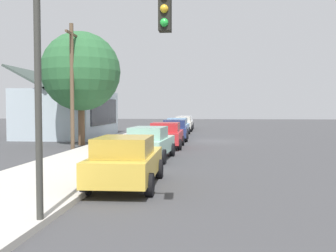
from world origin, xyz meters
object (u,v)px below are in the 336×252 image
car_silver (185,122)px  car_ivory (184,124)px  car_seafoam (150,143)px  utility_pole_wooden (72,84)px  traffic_light_main (88,56)px  car_mustard (126,161)px  shade_tree (81,72)px  fire_hydrant_red (139,141)px  car_skyblue (178,126)px  car_navy (175,130)px  car_cherry (166,135)px

car_silver → car_ivory: bearing=179.4°
car_seafoam → utility_pole_wooden: bearing=54.7°
car_ivory → car_silver: bearing=2.0°
car_seafoam → traffic_light_main: size_ratio=0.90×
car_mustard → shade_tree: (12.93, 5.80, 4.08)m
car_silver → utility_pole_wooden: (-24.81, 5.39, 3.11)m
car_seafoam → fire_hydrant_red: bearing=19.4°
car_mustard → fire_hydrant_red: bearing=6.6°
shade_tree → fire_hydrant_red: (-2.17, -4.29, -4.40)m
car_skyblue → car_seafoam: bearing=-179.2°
car_skyblue → car_silver: bearing=0.9°
car_seafoam → utility_pole_wooden: 7.47m
car_ivory → car_silver: size_ratio=0.94×
car_navy → car_ivory: 12.02m
car_ivory → fire_hydrant_red: size_ratio=6.29×
utility_pole_wooden → car_skyblue: bearing=-22.9°
shade_tree → fire_hydrant_red: bearing=-116.9°
car_cherry → car_navy: 5.55m
car_cherry → traffic_light_main: size_ratio=0.86×
fire_hydrant_red → utility_pole_wooden: bearing=94.6°
car_navy → fire_hydrant_red: car_navy is taller
shade_tree → car_cherry: bearing=-100.5°
car_navy → traffic_light_main: 21.74m
traffic_light_main → fire_hydrant_red: traffic_light_main is taller
car_navy → utility_pole_wooden: bearing=139.4°
car_mustard → car_ivory: bearing=-1.5°
car_cherry → fire_hydrant_red: size_ratio=6.32×
car_skyblue → utility_pole_wooden: bearing=158.0°
car_silver → shade_tree: size_ratio=0.63×
car_mustard → car_silver: (35.24, 0.13, 0.00)m
car_cherry → shade_tree: shade_tree is taller
car_cherry → car_skyblue: (11.31, 0.14, 0.00)m
car_mustard → car_navy: 17.40m
traffic_light_main → car_cherry: bearing=0.5°
car_cherry → fire_hydrant_red: car_cherry is taller
car_cherry → car_skyblue: size_ratio=0.97×
car_skyblue → car_ivory: (6.25, -0.18, -0.00)m
car_mustard → car_skyblue: size_ratio=0.98×
car_seafoam → shade_tree: shade_tree is taller
car_silver → car_navy: bearing=178.4°
car_skyblue → fire_hydrant_red: car_skyblue is taller
utility_pole_wooden → fire_hydrant_red: utility_pole_wooden is taller
car_mustard → utility_pole_wooden: size_ratio=0.61×
car_navy → fire_hydrant_red: bearing=164.7°
car_seafoam → car_navy: 11.17m
traffic_light_main → fire_hydrant_red: 15.32m
car_ivory → fire_hydrant_red: bearing=175.6°
car_cherry → fire_hydrant_red: 1.90m
car_cherry → traffic_light_main: bearing=-179.7°
car_seafoam → traffic_light_main: traffic_light_main is taller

